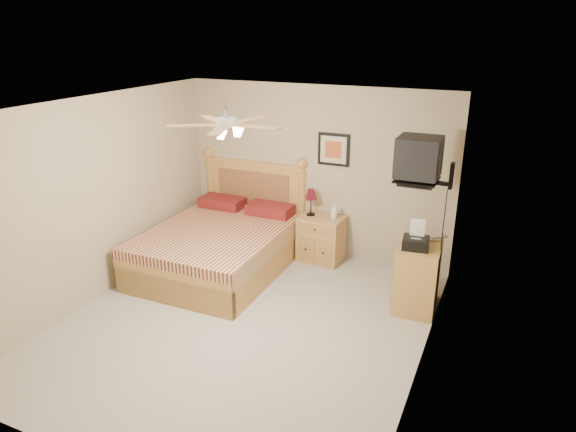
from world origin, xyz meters
name	(u,v)px	position (x,y,z in m)	size (l,w,h in m)	color
floor	(244,324)	(0.00, 0.00, 0.00)	(4.50, 4.50, 0.00)	#A49E94
ceiling	(236,107)	(0.00, 0.00, 2.50)	(4.00, 4.50, 0.04)	white
wall_back	(316,172)	(0.00, 2.25, 1.25)	(4.00, 0.04, 2.50)	tan
wall_front	(84,331)	(0.00, -2.25, 1.25)	(4.00, 0.04, 2.50)	tan
wall_left	(97,200)	(-2.00, 0.00, 1.25)	(0.04, 4.50, 2.50)	tan
wall_right	(429,256)	(2.00, 0.00, 1.25)	(0.04, 4.50, 2.50)	tan
bed	(217,221)	(-1.01, 1.12, 0.73)	(1.72, 2.26, 1.46)	#C1893F
nightstand	(322,239)	(0.20, 2.00, 0.34)	(0.62, 0.46, 0.67)	#B6784E
table_lamp	(311,202)	(0.02, 2.03, 0.87)	(0.21, 0.21, 0.39)	#570B18
lotion_bottle	(334,211)	(0.38, 2.03, 0.79)	(0.09, 0.09, 0.23)	white
framed_picture	(334,149)	(0.27, 2.23, 1.62)	(0.46, 0.04, 0.46)	black
dresser	(417,276)	(1.73, 1.23, 0.41)	(0.49, 0.70, 0.83)	olive
fax_machine	(417,235)	(1.70, 1.11, 0.99)	(0.30, 0.32, 0.32)	black
magazine_lower	(426,236)	(1.75, 1.49, 0.84)	(0.19, 0.26, 0.02)	#AEA58F
magazine_upper	(426,234)	(1.75, 1.51, 0.86)	(0.22, 0.29, 0.02)	gray
wall_tv	(432,162)	(1.75, 1.34, 1.81)	(0.56, 0.46, 0.58)	black
ceiling_fan	(226,124)	(0.00, -0.20, 2.36)	(1.14, 1.14, 0.28)	white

